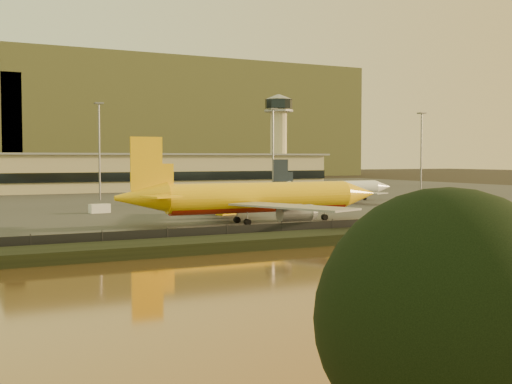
% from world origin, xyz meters
% --- Properties ---
extents(ground, '(900.00, 900.00, 0.00)m').
position_xyz_m(ground, '(0.00, 0.00, 0.00)').
color(ground, black).
rests_on(ground, ground).
extents(embankment, '(320.00, 7.00, 1.40)m').
position_xyz_m(embankment, '(0.00, -17.00, 0.70)').
color(embankment, black).
rests_on(embankment, ground).
extents(tarmac, '(320.00, 220.00, 0.20)m').
position_xyz_m(tarmac, '(0.00, 95.00, 0.10)').
color(tarmac, '#2D2D2D').
rests_on(tarmac, ground).
extents(perimeter_fence, '(300.00, 0.05, 2.20)m').
position_xyz_m(perimeter_fence, '(0.00, -13.00, 1.30)').
color(perimeter_fence, black).
rests_on(perimeter_fence, tarmac).
extents(terminal_building, '(202.00, 25.00, 12.60)m').
position_xyz_m(terminal_building, '(-14.52, 125.55, 6.25)').
color(terminal_building, tan).
rests_on(terminal_building, tarmac).
extents(control_tower, '(11.20, 11.20, 35.50)m').
position_xyz_m(control_tower, '(70.00, 131.00, 21.66)').
color(control_tower, tan).
rests_on(control_tower, tarmac).
extents(apron_light_masts, '(152.20, 12.20, 25.40)m').
position_xyz_m(apron_light_masts, '(15.00, 75.00, 15.70)').
color(apron_light_masts, slate).
rests_on(apron_light_masts, tarmac).
extents(dhl_cargo_jet, '(47.34, 46.54, 14.19)m').
position_xyz_m(dhl_cargo_jet, '(0.20, 7.62, 4.44)').
color(dhl_cargo_jet, yellow).
rests_on(dhl_cargo_jet, tarmac).
extents(white_narrowbody_jet, '(36.92, 36.18, 10.64)m').
position_xyz_m(white_narrowbody_jet, '(41.59, 49.03, 3.38)').
color(white_narrowbody_jet, white).
rests_on(white_narrowbody_jet, tarmac).
extents(gse_vehicle_yellow, '(4.43, 3.35, 1.82)m').
position_xyz_m(gse_vehicle_yellow, '(2.17, 24.80, 1.11)').
color(gse_vehicle_yellow, yellow).
rests_on(gse_vehicle_yellow, tarmac).
extents(gse_vehicle_white, '(4.25, 2.45, 1.80)m').
position_xyz_m(gse_vehicle_white, '(-18.84, 39.80, 1.10)').
color(gse_vehicle_white, white).
rests_on(gse_vehicle_white, tarmac).
extents(shore_tree, '(7.73, 7.17, 10.30)m').
position_xyz_m(shore_tree, '(-34.11, -75.06, 6.47)').
color(shore_tree, black).
rests_on(shore_tree, ground).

